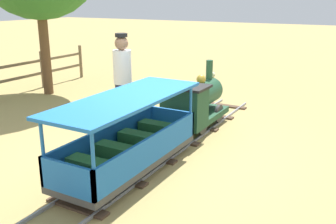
# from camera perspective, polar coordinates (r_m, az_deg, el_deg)

# --- Properties ---
(ground_plane) EXTENTS (60.00, 60.00, 0.00)m
(ground_plane) POSITION_cam_1_polar(r_m,az_deg,el_deg) (5.52, -1.60, -6.30)
(ground_plane) COLOR #A38C51
(track) EXTENTS (0.78, 6.05, 0.04)m
(track) POSITION_cam_1_polar(r_m,az_deg,el_deg) (5.68, -0.56, -5.45)
(track) COLOR gray
(track) RESTS_ON ground_plane
(locomotive) EXTENTS (0.74, 1.44, 1.07)m
(locomotive) POSITION_cam_1_polar(r_m,az_deg,el_deg) (6.39, 3.99, 1.48)
(locomotive) COLOR #1E472D
(locomotive) RESTS_ON ground_plane
(passenger_car) EXTENTS (0.84, 2.35, 0.97)m
(passenger_car) POSITION_cam_1_polar(r_m,az_deg,el_deg) (4.82, -5.88, -4.50)
(passenger_car) COLOR #3F3F3F
(passenger_car) RESTS_ON ground_plane
(conductor_person) EXTENTS (0.30, 0.30, 1.62)m
(conductor_person) POSITION_cam_1_polar(r_m,az_deg,el_deg) (6.34, -6.83, 5.67)
(conductor_person) COLOR #282D47
(conductor_person) RESTS_ON ground_plane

